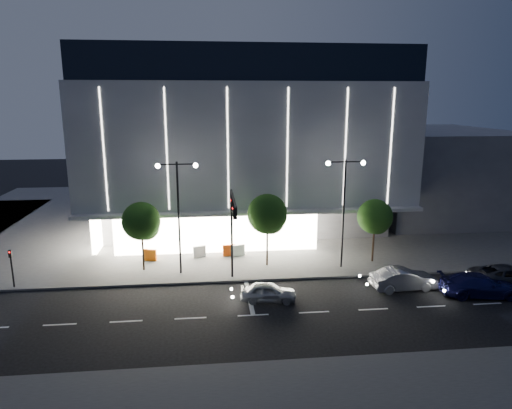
{
  "coord_description": "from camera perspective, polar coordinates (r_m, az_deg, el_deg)",
  "views": [
    {
      "loc": [
        -0.64,
        -28.31,
        13.62
      ],
      "look_at": [
        3.23,
        8.38,
        5.0
      ],
      "focal_mm": 32.0,
      "sensor_mm": 36.0,
      "label": 1
    }
  ],
  "objects": [
    {
      "name": "tree_right",
      "position": [
        39.11,
        14.65,
        -1.7
      ],
      "size": [
        2.91,
        2.91,
        5.51
      ],
      "color": "black",
      "rests_on": "ground"
    },
    {
      "name": "barrier_b",
      "position": [
        40.05,
        -7.09,
        -5.85
      ],
      "size": [
        1.12,
        0.61,
        1.0
      ],
      "primitive_type": "cube",
      "rotation": [
        0.0,
        0.0,
        0.35
      ],
      "color": "white",
      "rests_on": "sidewalk_museum"
    },
    {
      "name": "ped_signal_far",
      "position": [
        37.69,
        -28.25,
        -6.62
      ],
      "size": [
        0.22,
        0.24,
        3.0
      ],
      "color": "black",
      "rests_on": "ground"
    },
    {
      "name": "barrier_d",
      "position": [
        40.07,
        -2.21,
        -5.75
      ],
      "size": [
        1.13,
        0.47,
        1.0
      ],
      "primitive_type": "cube",
      "rotation": [
        0.0,
        0.0,
        0.21
      ],
      "color": "white",
      "rests_on": "sidewalk_museum"
    },
    {
      "name": "annex_building",
      "position": [
        59.33,
        20.8,
        3.94
      ],
      "size": [
        16.0,
        20.0,
        10.0
      ],
      "primitive_type": "cube",
      "color": "#4C4C51",
      "rests_on": "ground"
    },
    {
      "name": "car_lead",
      "position": [
        31.84,
        1.56,
        -10.89
      ],
      "size": [
        4.01,
        2.05,
        1.31
      ],
      "primitive_type": "imported",
      "rotation": [
        0.0,
        0.0,
        1.43
      ],
      "color": "#9FA3A6",
      "rests_on": "ground"
    },
    {
      "name": "tree_mid",
      "position": [
        36.83,
        1.46,
        -1.46
      ],
      "size": [
        3.25,
        3.25,
        6.15
      ],
      "color": "black",
      "rests_on": "ground"
    },
    {
      "name": "barrier_c",
      "position": [
        40.11,
        -3.38,
        -5.74
      ],
      "size": [
        1.12,
        0.36,
        1.0
      ],
      "primitive_type": "cube",
      "rotation": [
        0.0,
        0.0,
        0.1
      ],
      "color": "#FB4E0D",
      "rests_on": "sidewalk_museum"
    },
    {
      "name": "street_lamp_east",
      "position": [
        36.73,
        10.97,
        0.86
      ],
      "size": [
        3.16,
        0.36,
        9.0
      ],
      "color": "black",
      "rests_on": "ground"
    },
    {
      "name": "car_fourth",
      "position": [
        39.04,
        29.08,
        -7.81
      ],
      "size": [
        5.64,
        2.82,
        1.54
      ],
      "primitive_type": "imported",
      "rotation": [
        0.0,
        0.0,
        1.52
      ],
      "color": "#2F2F34",
      "rests_on": "ground"
    },
    {
      "name": "street_lamp_west",
      "position": [
        35.24,
        -9.71,
        0.4
      ],
      "size": [
        3.16,
        0.36,
        9.0
      ],
      "color": "black",
      "rests_on": "ground"
    },
    {
      "name": "museum",
      "position": [
        50.93,
        -1.94,
        8.25
      ],
      "size": [
        30.0,
        25.8,
        18.0
      ],
      "color": "#4C4C51",
      "rests_on": "ground"
    },
    {
      "name": "barrier_a",
      "position": [
        39.92,
        -13.09,
        -6.17
      ],
      "size": [
        1.12,
        0.57,
        1.0
      ],
      "primitive_type": "cube",
      "rotation": [
        0.0,
        0.0,
        -0.3
      ],
      "color": "#FF620E",
      "rests_on": "sidewalk_museum"
    },
    {
      "name": "traffic_mast",
      "position": [
        32.84,
        -2.94,
        -2.04
      ],
      "size": [
        0.33,
        5.89,
        7.07
      ],
      "color": "black",
      "rests_on": "ground"
    },
    {
      "name": "tree_left",
      "position": [
        37.0,
        -14.1,
        -2.27
      ],
      "size": [
        3.02,
        3.02,
        5.72
      ],
      "color": "black",
      "rests_on": "ground"
    },
    {
      "name": "sidewalk_museum",
      "position": [
        54.33,
        0.14,
        -1.29
      ],
      "size": [
        70.0,
        40.0,
        0.15
      ],
      "primitive_type": "cube",
      "color": "#474747",
      "rests_on": "ground"
    },
    {
      "name": "car_second",
      "position": [
        35.25,
        17.98,
        -8.87
      ],
      "size": [
        4.9,
        2.0,
        1.58
      ],
      "primitive_type": "imported",
      "rotation": [
        0.0,
        0.0,
        1.64
      ],
      "color": "#9B9EA3",
      "rests_on": "ground"
    },
    {
      "name": "ground",
      "position": [
        31.43,
        -4.36,
        -12.58
      ],
      "size": [
        160.0,
        160.0,
        0.0
      ],
      "primitive_type": "plane",
      "color": "black",
      "rests_on": "ground"
    },
    {
      "name": "car_third",
      "position": [
        36.19,
        26.15,
        -9.03
      ],
      "size": [
        5.68,
        2.88,
        1.58
      ],
      "primitive_type": "imported",
      "rotation": [
        0.0,
        0.0,
        1.45
      ],
      "color": "#131348",
      "rests_on": "ground"
    }
  ]
}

